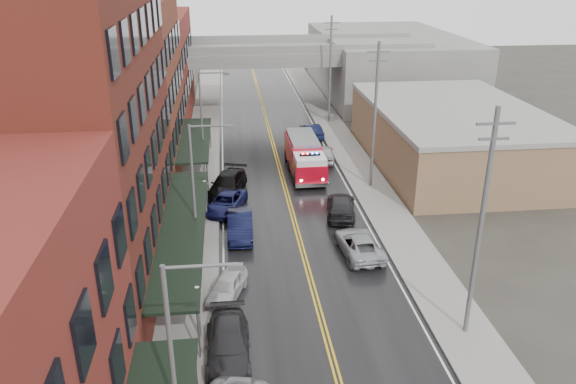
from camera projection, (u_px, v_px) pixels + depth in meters
road at (293, 216)px, 42.05m from camera, size 11.00×160.00×0.02m
sidewalk_left at (194, 220)px, 41.28m from camera, size 3.00×160.00×0.15m
sidewalk_right at (388, 210)px, 42.76m from camera, size 3.00×160.00×0.15m
curb_left at (217, 219)px, 41.45m from camera, size 0.30×160.00×0.15m
curb_right at (367, 211)px, 42.59m from camera, size 0.30×160.00×0.15m
brick_building_b at (68, 134)px, 30.79m from camera, size 9.00×20.00×18.00m
brick_building_c at (122, 90)px, 47.39m from camera, size 9.00×15.00×15.00m
brick_building_far at (149, 69)px, 63.99m from camera, size 9.00×20.00×12.00m
tan_building at (452, 137)px, 51.85m from camera, size 14.00×22.00×5.00m
right_far_block at (386, 63)px, 78.92m from camera, size 18.00×30.00×8.00m
awning_1 at (183, 226)px, 33.72m from camera, size 2.60×18.00×3.09m
awning_2 at (195, 139)px, 49.74m from camera, size 2.60×13.00×3.09m
globe_lamp_1 at (198, 300)px, 27.69m from camera, size 0.44×0.44×3.12m
globe_lamp_2 at (205, 191)px, 40.50m from camera, size 0.44×0.44×3.12m
street_lamp_0 at (179, 362)px, 19.23m from camera, size 2.64×0.22×9.00m
street_lamp_1 at (197, 186)px, 33.87m from camera, size 2.64×0.22×9.00m
street_lamp_2 at (204, 116)px, 48.52m from camera, size 2.64×0.22×9.00m
utility_pole_0 at (481, 223)px, 26.59m from camera, size 1.80×0.24×12.00m
utility_pole_1 at (375, 114)px, 44.90m from camera, size 1.80×0.24×12.00m
utility_pole_2 at (330, 68)px, 63.20m from camera, size 1.80×0.24×12.00m
overpass at (262, 61)px, 69.00m from camera, size 40.00×10.00×7.50m
fire_truck at (305, 156)px, 49.59m from camera, size 3.48×8.48×3.08m
parked_car_left_3 at (228, 344)px, 27.03m from camera, size 2.16×5.25×1.52m
parked_car_left_4 at (227, 286)px, 31.89m from camera, size 2.83×4.24×1.34m
parked_car_left_5 at (240, 225)px, 38.77m from camera, size 1.86×4.95×1.62m
parked_car_left_6 at (226, 203)px, 42.66m from camera, size 3.69×5.28×1.34m
parked_car_left_7 at (227, 184)px, 45.63m from camera, size 3.86×6.15×1.66m
parked_car_right_0 at (359, 244)px, 36.46m from camera, size 2.74×5.31×1.43m
parked_car_right_1 at (341, 206)px, 41.94m from camera, size 2.97×5.42×1.49m
parked_car_right_2 at (324, 153)px, 53.08m from camera, size 2.30×4.64×1.52m
parked_car_right_3 at (312, 131)px, 59.85m from camera, size 2.09×4.60×1.46m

